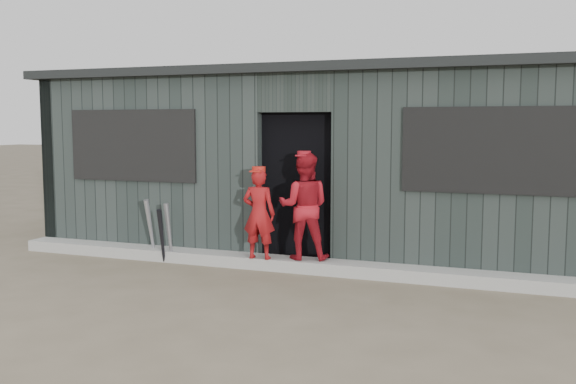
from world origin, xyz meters
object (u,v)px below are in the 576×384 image
at_px(player_red_left, 259,214).
at_px(player_grey_back, 347,222).
at_px(bat_mid, 169,233).
at_px(bat_right, 162,236).
at_px(player_red_right, 304,206).
at_px(dugout, 328,162).
at_px(bat_left, 151,229).

relative_size(player_red_left, player_grey_back, 1.03).
relative_size(bat_mid, bat_right, 1.07).
xyz_separation_m(bat_right, player_grey_back, (2.28, 0.91, 0.18)).
bearing_deg(bat_mid, player_red_left, 1.21).
distance_m(bat_mid, player_red_right, 1.88).
bearing_deg(player_red_left, player_red_right, -165.13).
bearing_deg(bat_right, dugout, 48.95).
distance_m(player_red_right, player_grey_back, 0.77).
xyz_separation_m(bat_mid, player_grey_back, (2.22, 0.82, 0.15)).
relative_size(bat_mid, dugout, 0.10).
bearing_deg(player_red_left, bat_mid, -3.16).
height_order(bat_mid, dugout, dugout).
bearing_deg(bat_right, bat_mid, 55.64).
xyz_separation_m(player_red_left, player_grey_back, (0.93, 0.80, -0.17)).
bearing_deg(player_red_right, bat_left, -10.33).
xyz_separation_m(player_red_right, dugout, (-0.19, 1.64, 0.47)).
bearing_deg(player_grey_back, dugout, -70.72).
height_order(bat_left, player_red_left, player_red_left).
relative_size(bat_right, player_grey_back, 0.68).
bearing_deg(bat_left, dugout, 41.56).
xyz_separation_m(bat_left, player_grey_back, (2.57, 0.72, 0.13)).
height_order(bat_mid, bat_right, bat_mid).
distance_m(bat_mid, bat_right, 0.11).
bearing_deg(player_red_right, bat_mid, -6.66).
distance_m(bat_mid, player_grey_back, 2.37).
distance_m(bat_left, player_red_right, 2.21).
bearing_deg(dugout, bat_mid, -131.34).
xyz_separation_m(player_red_left, dugout, (0.34, 1.83, 0.56)).
relative_size(bat_left, dugout, 0.10).
distance_m(bat_left, player_red_left, 1.67).
height_order(bat_left, dugout, dugout).
distance_m(player_grey_back, dugout, 1.39).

